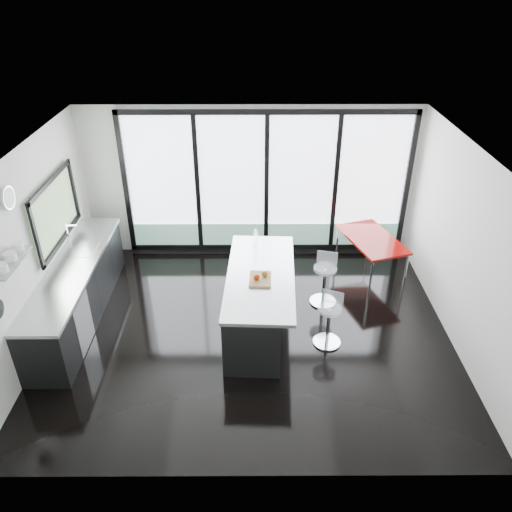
{
  "coord_description": "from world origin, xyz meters",
  "views": [
    {
      "loc": [
        0.07,
        -5.97,
        4.87
      ],
      "look_at": [
        0.1,
        0.3,
        1.15
      ],
      "focal_mm": 35.0,
      "sensor_mm": 36.0,
      "label": 1
    }
  ],
  "objects_px": {
    "bar_stool_near": "(328,325)",
    "bar_stool_far": "(324,285)",
    "island": "(255,300)",
    "red_table": "(370,256)"
  },
  "relations": [
    {
      "from": "bar_stool_near",
      "to": "bar_stool_far",
      "type": "xyz_separation_m",
      "value": [
        0.06,
        1.02,
        0.02
      ]
    },
    {
      "from": "island",
      "to": "bar_stool_far",
      "type": "distance_m",
      "value": 1.28
    },
    {
      "from": "red_table",
      "to": "bar_stool_near",
      "type": "bearing_deg",
      "value": -117.3
    },
    {
      "from": "red_table",
      "to": "island",
      "type": "bearing_deg",
      "value": -143.72
    },
    {
      "from": "bar_stool_near",
      "to": "red_table",
      "type": "bearing_deg",
      "value": 84.63
    },
    {
      "from": "island",
      "to": "red_table",
      "type": "relative_size",
      "value": 1.77
    },
    {
      "from": "island",
      "to": "red_table",
      "type": "height_order",
      "value": "island"
    },
    {
      "from": "bar_stool_near",
      "to": "bar_stool_far",
      "type": "distance_m",
      "value": 1.02
    },
    {
      "from": "island",
      "to": "bar_stool_far",
      "type": "height_order",
      "value": "island"
    },
    {
      "from": "bar_stool_far",
      "to": "bar_stool_near",
      "type": "bearing_deg",
      "value": -77.8
    }
  ]
}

